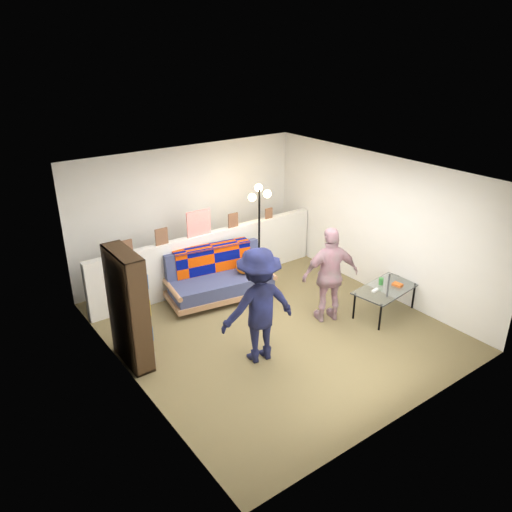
{
  "coord_description": "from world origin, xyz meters",
  "views": [
    {
      "loc": [
        -4.11,
        -5.24,
        4.1
      ],
      "look_at": [
        0.0,
        0.4,
        1.05
      ],
      "focal_mm": 35.0,
      "sensor_mm": 36.0,
      "label": 1
    }
  ],
  "objects": [
    {
      "name": "ground",
      "position": [
        0.0,
        0.0,
        0.0
      ],
      "size": [
        5.0,
        5.0,
        0.0
      ],
      "primitive_type": "plane",
      "color": "brown",
      "rests_on": "ground"
    },
    {
      "name": "person_right",
      "position": [
        0.87,
        -0.34,
        0.77
      ],
      "size": [
        0.98,
        0.67,
        1.54
      ],
      "primitive_type": "imported",
      "rotation": [
        0.0,
        0.0,
        2.78
      ],
      "color": "pink",
      "rests_on": "ground"
    },
    {
      "name": "futon_sofa",
      "position": [
        -0.13,
        1.27,
        0.36
      ],
      "size": [
        1.89,
        1.1,
        0.77
      ],
      "color": "#A77651",
      "rests_on": "ground"
    },
    {
      "name": "ledge_decor",
      "position": [
        -0.23,
        1.78,
        1.18
      ],
      "size": [
        2.97,
        0.02,
        0.45
      ],
      "color": "brown",
      "rests_on": "half_wall_ledge"
    },
    {
      "name": "person_left",
      "position": [
        -0.64,
        -0.53,
        0.82
      ],
      "size": [
        1.14,
        0.76,
        1.64
      ],
      "primitive_type": "imported",
      "rotation": [
        0.0,
        0.0,
        2.99
      ],
      "color": "black",
      "rests_on": "ground"
    },
    {
      "name": "room_shell",
      "position": [
        0.0,
        0.47,
        1.67
      ],
      "size": [
        4.6,
        5.05,
        2.45
      ],
      "color": "silver",
      "rests_on": "ground"
    },
    {
      "name": "coffee_table",
      "position": [
        1.73,
        -0.75,
        0.43
      ],
      "size": [
        1.16,
        0.74,
        0.57
      ],
      "color": "black",
      "rests_on": "ground"
    },
    {
      "name": "half_wall_ledge",
      "position": [
        0.0,
        1.8,
        0.5
      ],
      "size": [
        4.45,
        0.15,
        1.0
      ],
      "primitive_type": "cube",
      "color": "silver",
      "rests_on": "ground"
    },
    {
      "name": "floor_lamp",
      "position": [
        0.93,
        1.58,
        1.24
      ],
      "size": [
        0.35,
        0.33,
        1.74
      ],
      "color": "black",
      "rests_on": "ground"
    },
    {
      "name": "bookshelf",
      "position": [
        -2.08,
        0.42,
        0.76
      ],
      "size": [
        0.27,
        0.82,
        1.64
      ],
      "color": "#311E10",
      "rests_on": "ground"
    }
  ]
}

